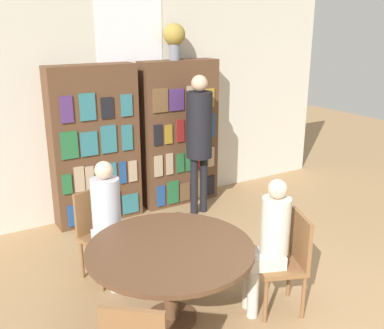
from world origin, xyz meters
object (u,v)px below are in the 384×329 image
(flower_vase, at_px, (174,37))
(chair_far_side, at_px, (288,257))
(seated_reader_right, at_px, (269,239))
(chair_left_side, at_px, (100,229))
(bookshelf_left, at_px, (95,146))
(seated_reader_left, at_px, (109,216))
(reading_table, at_px, (170,257))
(bookshelf_right, at_px, (179,134))
(librarian_standing, at_px, (199,130))

(flower_vase, bearing_deg, chair_far_side, -98.45)
(flower_vase, relative_size, seated_reader_right, 0.38)
(chair_left_side, bearing_deg, flower_vase, -154.69)
(chair_far_side, bearing_deg, bookshelf_left, 37.36)
(seated_reader_left, xyz_separation_m, seated_reader_right, (1.00, -1.15, -0.02))
(chair_left_side, bearing_deg, reading_table, 90.00)
(bookshelf_right, xyz_separation_m, flower_vase, (-0.06, 0.00, 1.29))
(seated_reader_right, bearing_deg, librarian_standing, 5.25)
(bookshelf_right, bearing_deg, librarian_standing, -88.99)
(bookshelf_left, distance_m, seated_reader_left, 1.58)
(flower_vase, relative_size, seated_reader_left, 0.37)
(bookshelf_left, distance_m, seated_reader_right, 2.73)
(flower_vase, xyz_separation_m, seated_reader_left, (-1.58, -1.51, -1.57))
(chair_left_side, bearing_deg, seated_reader_right, 114.17)
(bookshelf_left, distance_m, flower_vase, 1.74)
(seated_reader_left, xyz_separation_m, librarian_standing, (1.64, 1.00, 0.44))
(seated_reader_left, relative_size, seated_reader_right, 1.01)
(bookshelf_right, xyz_separation_m, chair_far_side, (-0.46, -2.72, -0.49))
(chair_far_side, xyz_separation_m, librarian_standing, (0.47, 2.22, 0.64))
(flower_vase, height_order, seated_reader_right, flower_vase)
(seated_reader_left, bearing_deg, chair_left_side, -90.00)
(flower_vase, height_order, librarian_standing, flower_vase)
(bookshelf_right, distance_m, seated_reader_right, 2.74)
(flower_vase, bearing_deg, seated_reader_left, -136.31)
(bookshelf_right, height_order, flower_vase, flower_vase)
(flower_vase, relative_size, reading_table, 0.33)
(bookshelf_left, bearing_deg, flower_vase, 0.25)
(flower_vase, height_order, seated_reader_left, flower_vase)
(chair_left_side, xyz_separation_m, librarian_standing, (1.69, 0.83, 0.64))
(bookshelf_left, distance_m, bookshelf_right, 1.22)
(bookshelf_left, distance_m, librarian_standing, 1.33)
(reading_table, height_order, chair_left_side, chair_left_side)
(reading_table, xyz_separation_m, librarian_standing, (1.43, 1.83, 0.54))
(flower_vase, bearing_deg, bookshelf_right, -4.69)
(chair_left_side, distance_m, seated_reader_left, 0.27)
(bookshelf_left, height_order, seated_reader_left, bookshelf_left)
(chair_left_side, relative_size, seated_reader_left, 0.73)
(librarian_standing, bearing_deg, chair_left_side, -153.91)
(bookshelf_right, height_order, chair_left_side, bookshelf_right)
(librarian_standing, bearing_deg, reading_table, -128.06)
(bookshelf_left, bearing_deg, bookshelf_right, 0.01)
(seated_reader_right, bearing_deg, reading_table, 90.00)
(reading_table, xyz_separation_m, seated_reader_right, (0.79, -0.32, 0.09))
(reading_table, height_order, seated_reader_left, seated_reader_left)
(flower_vase, distance_m, librarian_standing, 1.25)
(chair_far_side, relative_size, librarian_standing, 0.49)
(seated_reader_left, bearing_deg, librarian_standing, -162.82)
(bookshelf_left, xyz_separation_m, flower_vase, (1.16, 0.01, 1.30))
(seated_reader_left, height_order, librarian_standing, librarian_standing)
(seated_reader_left, bearing_deg, bookshelf_right, -151.57)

